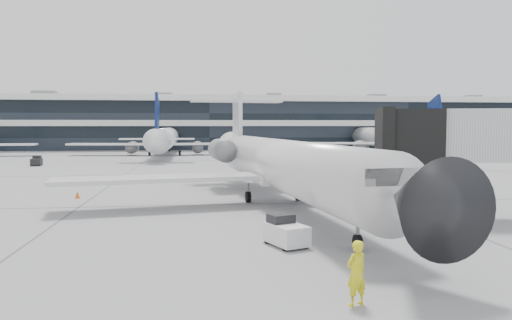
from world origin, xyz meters
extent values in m
plane|color=gray|center=(0.00, 0.00, 0.00)|extent=(220.00, 220.00, 0.00)
cube|color=black|center=(0.00, 82.00, 5.00)|extent=(170.00, 22.00, 10.00)
cylinder|color=silver|center=(2.55, -1.42, 2.64)|extent=(6.03, 27.72, 3.10)
cone|color=black|center=(4.20, -16.71, 2.64)|extent=(3.42, 3.53, 3.10)
cone|color=silver|center=(0.89, 14.10, 2.98)|extent=(3.32, 3.97, 2.94)
cube|color=silver|center=(-4.98, -1.08, 1.84)|extent=(12.95, 5.16, 0.25)
cube|color=silver|center=(9.85, 0.52, 1.84)|extent=(12.73, 3.45, 0.25)
cylinder|color=slate|center=(-0.73, 7.69, 3.10)|extent=(2.13, 4.06, 1.72)
cylinder|color=slate|center=(3.83, 8.18, 3.10)|extent=(2.13, 4.06, 1.72)
cube|color=silver|center=(0.96, 13.41, 5.39)|extent=(0.64, 3.00, 5.16)
cube|color=silver|center=(0.91, 13.87, 7.23)|extent=(8.41, 2.71, 0.18)
cylinder|color=black|center=(3.72, -12.26, 0.32)|extent=(0.27, 0.66, 0.64)
cylinder|color=black|center=(0.60, 0.68, 0.37)|extent=(0.35, 0.76, 0.73)
cylinder|color=black|center=(4.02, 1.04, 0.37)|extent=(0.35, 0.76, 0.73)
cube|color=black|center=(8.86, -5.78, 4.43)|extent=(3.47, 3.93, 2.95)
cylinder|color=slate|center=(10.60, -6.21, 1.48)|extent=(0.46, 0.46, 2.95)
cube|color=black|center=(10.60, -6.21, 0.37)|extent=(2.20, 1.89, 0.74)
imported|color=yellow|center=(1.65, -18.32, 0.93)|extent=(0.80, 0.68, 1.86)
cube|color=white|center=(0.97, -11.22, 0.50)|extent=(1.84, 2.30, 0.82)
cube|color=black|center=(0.80, -10.80, 1.05)|extent=(1.23, 1.13, 0.46)
cylinder|color=black|center=(0.24, -10.73, 0.20)|extent=(0.30, 0.43, 0.40)
cylinder|color=black|center=(1.17, -10.36, 0.20)|extent=(0.30, 0.43, 0.40)
cylinder|color=black|center=(0.77, -12.08, 0.20)|extent=(0.30, 0.43, 0.40)
cylinder|color=black|center=(1.70, -11.72, 0.20)|extent=(0.30, 0.43, 0.40)
cone|color=#F5510C|center=(-11.00, 4.00, 0.25)|extent=(0.32, 0.32, 0.50)
cube|color=#F5510C|center=(-11.00, 4.00, 0.01)|extent=(0.43, 0.43, 0.03)
cube|color=black|center=(-22.64, 33.46, 0.49)|extent=(1.38, 2.09, 0.81)
cube|color=black|center=(-22.69, 33.91, 1.03)|extent=(1.07, 0.91, 0.45)
cylinder|color=black|center=(-23.21, 34.12, 0.20)|extent=(0.20, 0.41, 0.40)
cylinder|color=black|center=(-22.22, 34.23, 0.20)|extent=(0.20, 0.41, 0.40)
cylinder|color=black|center=(-23.05, 32.69, 0.20)|extent=(0.20, 0.41, 0.40)
cylinder|color=black|center=(-22.07, 32.80, 0.20)|extent=(0.20, 0.41, 0.40)
camera|label=1|loc=(-2.78, -31.60, 5.07)|focal=35.00mm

